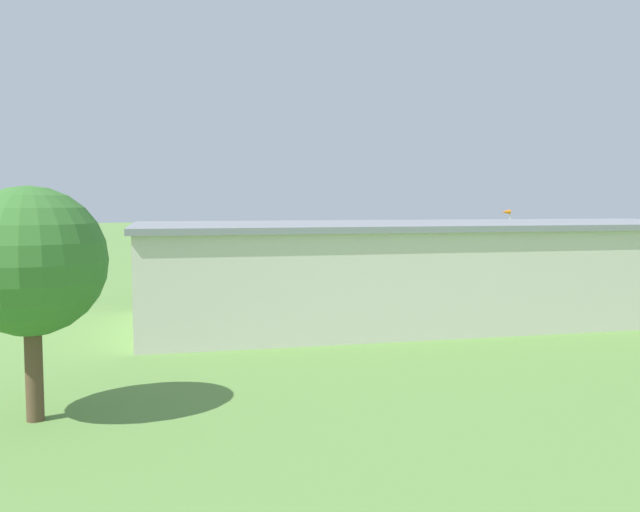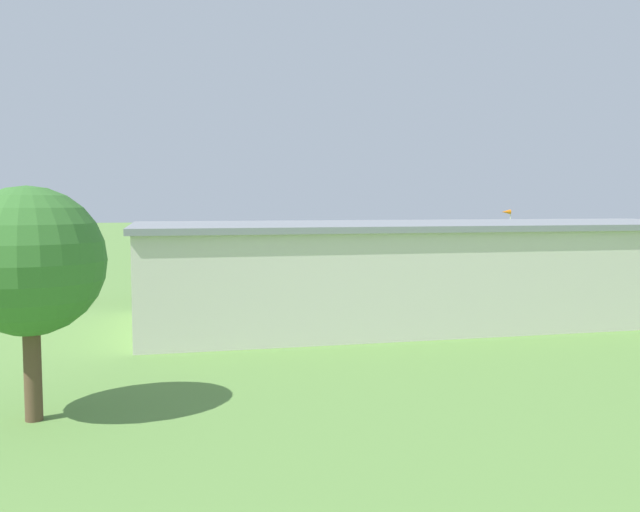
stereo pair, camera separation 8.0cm
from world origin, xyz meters
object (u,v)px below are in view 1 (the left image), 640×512
at_px(person_crossing_taxiway, 507,274).
at_px(biplane, 292,245).
at_px(hangar, 438,270).
at_px(car_grey, 156,286).
at_px(person_walking_on_apron, 569,274).
at_px(windsock, 506,216).
at_px(car_red, 56,292).
at_px(tree_by_windsock, 30,262).

bearing_deg(person_crossing_taxiway, biplane, -30.62).
xyz_separation_m(hangar, car_grey, (17.49, -14.87, -2.26)).
distance_m(person_crossing_taxiway, person_walking_on_apron, 6.00).
distance_m(hangar, person_walking_on_apron, 25.48).
bearing_deg(windsock, biplane, 22.04).
bearing_deg(car_red, tree_by_windsock, 94.18).
xyz_separation_m(biplane, person_walking_on_apron, (-24.13, 12.03, -2.47)).
bearing_deg(car_red, car_grey, -168.70).
bearing_deg(biplane, tree_by_windsock, 65.49).
xyz_separation_m(tree_by_windsock, windsock, (-51.81, -55.40, 0.34)).
bearing_deg(car_red, person_crossing_taxiway, -176.42).
xyz_separation_m(hangar, person_walking_on_apron, (-20.70, -14.66, -2.36)).
relative_size(tree_by_windsock, windsock, 1.22).
xyz_separation_m(person_crossing_taxiway, windsock, (-14.31, -23.98, 5.03)).
height_order(car_red, windsock, windsock).
relative_size(car_grey, tree_by_windsock, 0.54).
height_order(hangar, car_grey, hangar).
xyz_separation_m(biplane, tree_by_windsock, (19.25, 42.22, 2.26)).
distance_m(hangar, car_grey, 23.07).
bearing_deg(person_walking_on_apron, windsock, -108.50).
relative_size(hangar, person_walking_on_apron, 24.86).
bearing_deg(person_crossing_taxiway, car_red, 3.58).
bearing_deg(tree_by_windsock, person_crossing_taxiway, -140.05).
bearing_deg(biplane, windsock, -157.96).
relative_size(person_walking_on_apron, windsock, 0.24).
bearing_deg(person_crossing_taxiway, windsock, -120.83).
xyz_separation_m(car_grey, car_red, (7.30, 1.46, -0.01)).
xyz_separation_m(hangar, person_crossing_taxiway, (-14.83, -15.89, -2.33)).
xyz_separation_m(biplane, windsock, (-32.57, -13.18, 2.59)).
relative_size(hangar, car_grey, 9.00).
bearing_deg(car_red, person_walking_on_apron, -178.43).
relative_size(hangar, car_red, 8.37).
bearing_deg(person_walking_on_apron, hangar, 35.31).
relative_size(car_grey, person_walking_on_apron, 2.76).
bearing_deg(car_grey, biplane, -139.94).
bearing_deg(biplane, person_crossing_taxiway, 149.38).
bearing_deg(biplane, hangar, 97.32).
distance_m(hangar, person_crossing_taxiway, 21.86).
bearing_deg(car_grey, person_walking_on_apron, 179.69).
height_order(car_grey, car_red, car_grey).
distance_m(hangar, car_red, 28.28).
distance_m(car_red, tree_by_windsock, 29.38).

